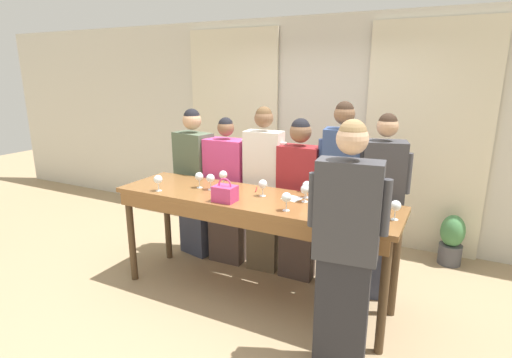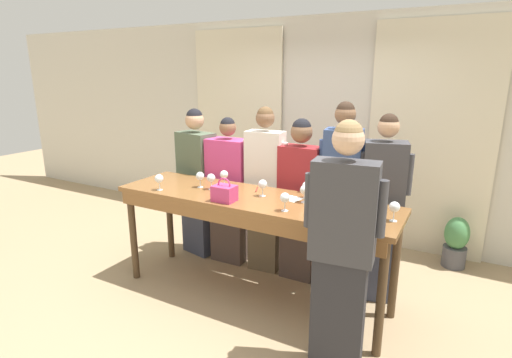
{
  "view_description": "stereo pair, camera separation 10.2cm",
  "coord_description": "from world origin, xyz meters",
  "px_view_note": "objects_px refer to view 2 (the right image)",
  "views": [
    {
      "loc": [
        1.62,
        -3.09,
        2.12
      ],
      "look_at": [
        0.0,
        0.07,
        1.16
      ],
      "focal_mm": 28.0,
      "sensor_mm": 36.0,
      "label": 1
    },
    {
      "loc": [
        1.71,
        -3.04,
        2.12
      ],
      "look_at": [
        0.0,
        0.07,
        1.16
      ],
      "focal_mm": 28.0,
      "sensor_mm": 36.0,
      "label": 2
    }
  ],
  "objects_px": {
    "wine_glass_center_left": "(285,198)",
    "wine_glass_near_host": "(349,204)",
    "wine_bottle": "(356,195)",
    "guest_navy_coat": "(341,196)",
    "wine_glass_front_right": "(394,207)",
    "wine_glass_back_right": "(200,176)",
    "wine_glass_back_left": "(211,178)",
    "handbag": "(224,193)",
    "wine_glass_front_mid": "(307,186)",
    "wine_glass_center_right": "(159,179)",
    "guest_olive_jacket": "(197,182)",
    "guest_cream_sweater": "(265,189)",
    "host_pouring": "(342,248)",
    "tasting_bar": "(251,209)",
    "guest_beige_cap": "(381,208)",
    "guest_striped_shirt": "(300,198)",
    "wine_glass_front_left": "(305,190)",
    "potted_plant": "(456,242)",
    "guest_pink_top": "(229,192)",
    "wine_glass_back_mid": "(224,175)",
    "wine_glass_center_mid": "(263,184)"
  },
  "relations": [
    {
      "from": "wine_glass_near_host",
      "to": "host_pouring",
      "type": "xyz_separation_m",
      "value": [
        0.08,
        -0.45,
        -0.17
      ]
    },
    {
      "from": "guest_olive_jacket",
      "to": "host_pouring",
      "type": "bearing_deg",
      "value": -28.43
    },
    {
      "from": "guest_olive_jacket",
      "to": "guest_beige_cap",
      "type": "relative_size",
      "value": 0.97
    },
    {
      "from": "wine_bottle",
      "to": "guest_navy_coat",
      "type": "distance_m",
      "value": 0.53
    },
    {
      "from": "wine_glass_front_mid",
      "to": "handbag",
      "type": "bearing_deg",
      "value": -144.94
    },
    {
      "from": "wine_glass_center_right",
      "to": "wine_glass_back_left",
      "type": "distance_m",
      "value": 0.5
    },
    {
      "from": "wine_glass_front_right",
      "to": "wine_glass_center_left",
      "type": "relative_size",
      "value": 1.0
    },
    {
      "from": "tasting_bar",
      "to": "guest_pink_top",
      "type": "distance_m",
      "value": 0.84
    },
    {
      "from": "wine_glass_center_left",
      "to": "wine_glass_back_left",
      "type": "relative_size",
      "value": 1.0
    },
    {
      "from": "guest_striped_shirt",
      "to": "guest_cream_sweater",
      "type": "bearing_deg",
      "value": -180.0
    },
    {
      "from": "wine_glass_back_left",
      "to": "guest_pink_top",
      "type": "distance_m",
      "value": 0.63
    },
    {
      "from": "guest_olive_jacket",
      "to": "guest_striped_shirt",
      "type": "relative_size",
      "value": 1.02
    },
    {
      "from": "guest_cream_sweater",
      "to": "wine_glass_near_host",
      "type": "bearing_deg",
      "value": -31.56
    },
    {
      "from": "wine_glass_center_right",
      "to": "guest_cream_sweater",
      "type": "height_order",
      "value": "guest_cream_sweater"
    },
    {
      "from": "wine_glass_front_left",
      "to": "wine_glass_front_mid",
      "type": "height_order",
      "value": "same"
    },
    {
      "from": "guest_cream_sweater",
      "to": "potted_plant",
      "type": "height_order",
      "value": "guest_cream_sweater"
    },
    {
      "from": "handbag",
      "to": "wine_glass_front_mid",
      "type": "relative_size",
      "value": 1.36
    },
    {
      "from": "wine_glass_front_right",
      "to": "guest_olive_jacket",
      "type": "bearing_deg",
      "value": 166.0
    },
    {
      "from": "guest_beige_cap",
      "to": "guest_striped_shirt",
      "type": "bearing_deg",
      "value": 180.0
    },
    {
      "from": "guest_striped_shirt",
      "to": "host_pouring",
      "type": "xyz_separation_m",
      "value": [
        0.77,
        -1.12,
        0.08
      ]
    },
    {
      "from": "wine_glass_back_left",
      "to": "guest_striped_shirt",
      "type": "relative_size",
      "value": 0.09
    },
    {
      "from": "wine_glass_center_right",
      "to": "wine_glass_near_host",
      "type": "height_order",
      "value": "same"
    },
    {
      "from": "guest_navy_coat",
      "to": "wine_glass_back_left",
      "type": "bearing_deg",
      "value": -154.42
    },
    {
      "from": "tasting_bar",
      "to": "wine_glass_center_right",
      "type": "xyz_separation_m",
      "value": [
        -0.89,
        -0.22,
        0.22
      ]
    },
    {
      "from": "wine_glass_front_right",
      "to": "wine_glass_back_right",
      "type": "height_order",
      "value": "same"
    },
    {
      "from": "wine_bottle",
      "to": "guest_navy_coat",
      "type": "relative_size",
      "value": 0.17
    },
    {
      "from": "wine_glass_center_mid",
      "to": "wine_glass_back_mid",
      "type": "height_order",
      "value": "same"
    },
    {
      "from": "guest_olive_jacket",
      "to": "guest_beige_cap",
      "type": "bearing_deg",
      "value": 0.0
    },
    {
      "from": "guest_cream_sweater",
      "to": "host_pouring",
      "type": "xyz_separation_m",
      "value": [
        1.17,
        -1.12,
        0.03
      ]
    },
    {
      "from": "wine_glass_back_right",
      "to": "wine_glass_near_host",
      "type": "height_order",
      "value": "same"
    },
    {
      "from": "guest_cream_sweater",
      "to": "guest_beige_cap",
      "type": "relative_size",
      "value": 1.01
    },
    {
      "from": "wine_glass_back_left",
      "to": "wine_glass_near_host",
      "type": "xyz_separation_m",
      "value": [
        1.39,
        -0.13,
        -0.0
      ]
    },
    {
      "from": "handbag",
      "to": "wine_glass_front_right",
      "type": "distance_m",
      "value": 1.42
    },
    {
      "from": "wine_glass_front_left",
      "to": "wine_glass_front_right",
      "type": "height_order",
      "value": "same"
    },
    {
      "from": "wine_bottle",
      "to": "wine_glass_back_mid",
      "type": "distance_m",
      "value": 1.35
    },
    {
      "from": "wine_glass_near_host",
      "to": "guest_beige_cap",
      "type": "xyz_separation_m",
      "value": [
        0.12,
        0.67,
        -0.22
      ]
    },
    {
      "from": "guest_cream_sweater",
      "to": "potted_plant",
      "type": "bearing_deg",
      "value": 29.97
    },
    {
      "from": "tasting_bar",
      "to": "guest_beige_cap",
      "type": "xyz_separation_m",
      "value": [
        1.05,
        0.58,
        0.01
      ]
    },
    {
      "from": "wine_glass_front_right",
      "to": "host_pouring",
      "type": "xyz_separation_m",
      "value": [
        -0.24,
        -0.54,
        -0.17
      ]
    },
    {
      "from": "wine_glass_near_host",
      "to": "wine_bottle",
      "type": "bearing_deg",
      "value": 92.17
    },
    {
      "from": "guest_beige_cap",
      "to": "wine_glass_front_left",
      "type": "bearing_deg",
      "value": -140.14
    },
    {
      "from": "wine_glass_front_mid",
      "to": "wine_glass_back_mid",
      "type": "xyz_separation_m",
      "value": [
        -0.88,
        -0.01,
        -0.0
      ]
    },
    {
      "from": "guest_olive_jacket",
      "to": "guest_cream_sweater",
      "type": "xyz_separation_m",
      "value": [
        0.89,
        0.0,
        0.04
      ]
    },
    {
      "from": "wine_bottle",
      "to": "wine_glass_center_mid",
      "type": "distance_m",
      "value": 0.85
    },
    {
      "from": "wine_glass_near_host",
      "to": "host_pouring",
      "type": "distance_m",
      "value": 0.49
    },
    {
      "from": "wine_glass_back_right",
      "to": "wine_glass_front_mid",
      "type": "bearing_deg",
      "value": 9.49
    },
    {
      "from": "wine_glass_center_left",
      "to": "wine_glass_near_host",
      "type": "bearing_deg",
      "value": 10.54
    },
    {
      "from": "wine_glass_front_mid",
      "to": "wine_glass_front_right",
      "type": "height_order",
      "value": "same"
    },
    {
      "from": "wine_glass_back_right",
      "to": "guest_striped_shirt",
      "type": "bearing_deg",
      "value": 32.3
    },
    {
      "from": "guest_olive_jacket",
      "to": "potted_plant",
      "type": "distance_m",
      "value": 2.99
    }
  ]
}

